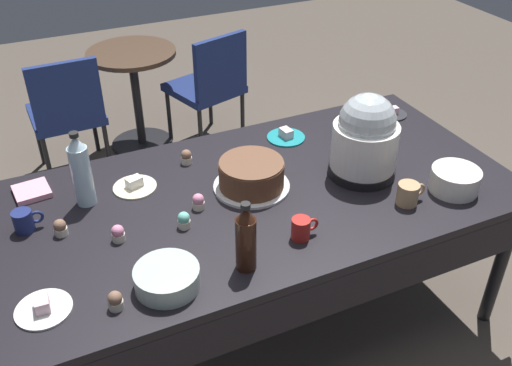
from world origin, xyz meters
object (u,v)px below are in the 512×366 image
at_px(coffee_mug_navy, 24,221).
at_px(cupcake_mint, 198,201).
at_px(cupcake_rose, 60,228).
at_px(dessert_plate_cream, 135,185).
at_px(cupcake_vanilla, 186,157).
at_px(coffee_mug_red, 302,228).
at_px(maroon_chair_right, 210,83).
at_px(dessert_plate_white, 43,308).
at_px(cupcake_cocoa, 184,220).
at_px(cupcake_berry, 115,301).
at_px(soda_bottle_cola, 246,239).
at_px(ceramic_snack_bowl, 455,180).
at_px(frosted_layer_cake, 252,175).
at_px(glass_salad_bowl, 167,278).
at_px(coffee_mug_tan, 408,194).
at_px(maroon_chair_left, 67,110).
at_px(soda_bottle_water, 81,171).
at_px(round_cafe_table, 135,82).
at_px(slow_cooker, 365,138).
at_px(coffee_mug_black, 343,127).
at_px(dessert_plate_charcoal, 392,113).
at_px(dessert_plate_teal, 286,136).
at_px(potluck_table, 256,205).
at_px(cupcake_lemon, 118,233).

bearing_deg(coffee_mug_navy, cupcake_mint, -12.35).
bearing_deg(cupcake_rose, dessert_plate_cream, 29.50).
bearing_deg(cupcake_vanilla, coffee_mug_red, -72.27).
xyz_separation_m(cupcake_rose, coffee_mug_navy, (-0.12, 0.08, 0.01)).
distance_m(cupcake_rose, maroon_chair_right, 2.03).
bearing_deg(coffee_mug_red, cupcake_mint, 130.29).
bearing_deg(dessert_plate_white, cupcake_vanilla, 42.62).
distance_m(cupcake_cocoa, cupcake_berry, 0.46).
bearing_deg(soda_bottle_cola, ceramic_snack_bowl, 4.02).
relative_size(frosted_layer_cake, ceramic_snack_bowl, 1.59).
relative_size(glass_salad_bowl, coffee_mug_tan, 1.74).
bearing_deg(maroon_chair_left, cupcake_vanilla, -74.63).
height_order(dessert_plate_white, cupcake_berry, cupcake_berry).
bearing_deg(coffee_mug_tan, glass_salad_bowl, -177.20).
bearing_deg(soda_bottle_water, round_cafe_table, 69.93).
relative_size(ceramic_snack_bowl, round_cafe_table, 0.28).
height_order(slow_cooker, cupcake_rose, slow_cooker).
distance_m(slow_cooker, coffee_mug_black, 0.37).
bearing_deg(coffee_mug_navy, dessert_plate_charcoal, 6.18).
bearing_deg(maroon_chair_right, round_cafe_table, 154.83).
bearing_deg(dessert_plate_charcoal, cupcake_vanilla, 179.93).
height_order(ceramic_snack_bowl, cupcake_vanilla, ceramic_snack_bowl).
relative_size(glass_salad_bowl, dessert_plate_teal, 1.21).
distance_m(potluck_table, coffee_mug_navy, 0.92).
relative_size(cupcake_mint, maroon_chair_left, 0.08).
relative_size(cupcake_cocoa, cupcake_mint, 1.00).
relative_size(dessert_plate_white, soda_bottle_water, 0.56).
bearing_deg(glass_salad_bowl, dessert_plate_charcoal, 26.45).
relative_size(frosted_layer_cake, slow_cooker, 0.86).
xyz_separation_m(ceramic_snack_bowl, cupcake_lemon, (-1.36, 0.26, -0.02)).
relative_size(dessert_plate_white, maroon_chair_left, 0.22).
distance_m(frosted_layer_cake, cupcake_vanilla, 0.36).
xyz_separation_m(dessert_plate_white, round_cafe_table, (0.85, 2.20, -0.26)).
height_order(cupcake_lemon, coffee_mug_navy, coffee_mug_navy).
height_order(ceramic_snack_bowl, cupcake_mint, ceramic_snack_bowl).
distance_m(cupcake_lemon, coffee_mug_navy, 0.37).
height_order(frosted_layer_cake, cupcake_lemon, frosted_layer_cake).
height_order(dessert_plate_charcoal, coffee_mug_red, coffee_mug_red).
xyz_separation_m(frosted_layer_cake, maroon_chair_right, (0.42, 1.62, -0.32)).
relative_size(frosted_layer_cake, glass_salad_bowl, 1.46).
xyz_separation_m(dessert_plate_white, cupcake_rose, (0.12, 0.37, 0.02)).
relative_size(cupcake_cocoa, soda_bottle_water, 0.21).
relative_size(ceramic_snack_bowl, cupcake_lemon, 3.03).
distance_m(dessert_plate_teal, soda_bottle_cola, 0.94).
relative_size(dessert_plate_white, coffee_mug_navy, 1.61).
bearing_deg(potluck_table, ceramic_snack_bowl, -23.24).
xyz_separation_m(potluck_table, cupcake_mint, (-0.26, 0.00, 0.09)).
bearing_deg(frosted_layer_cake, slow_cooker, -12.20).
xyz_separation_m(coffee_mug_black, maroon_chair_left, (-1.14, 1.39, -0.30)).
bearing_deg(round_cafe_table, cupcake_cocoa, -98.54).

